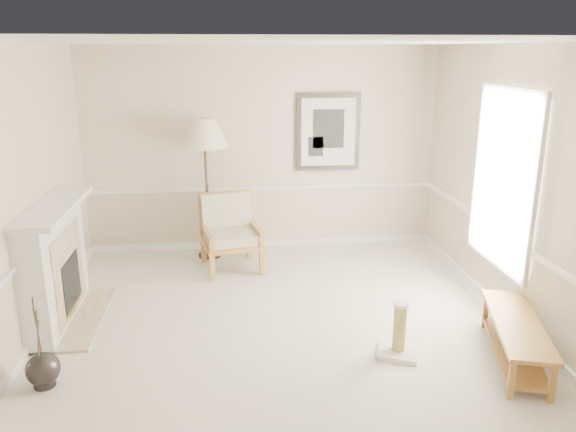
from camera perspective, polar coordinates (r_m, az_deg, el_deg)
The scene contains 8 objects.
ground at distance 5.94m, azimuth -0.74°, elevation -11.97°, with size 5.50×5.50×0.00m, color silver.
room at distance 5.39m, azimuth 0.58°, elevation 6.20°, with size 5.04×5.54×2.92m.
fireplace at distance 6.47m, azimuth -22.53°, elevation -4.61°, with size 0.64×1.64×1.31m.
floor_vase at distance 5.50m, azimuth -23.63°, elevation -14.14°, with size 0.29×0.29×0.86m.
armchair at distance 7.56m, azimuth -5.96°, elevation -1.27°, with size 0.88×0.93×0.99m.
floor_lamp at distance 7.68m, azimuth -8.45°, elevation 7.96°, with size 0.63×0.63×1.96m.
bench at distance 5.79m, azimuth 22.17°, elevation -11.10°, with size 0.80×1.48×0.41m.
scratching_post at distance 5.63m, azimuth 11.20°, elevation -12.08°, with size 0.49×0.49×0.54m.
Camera 1 is at (-0.49, -5.19, 2.84)m, focal length 35.00 mm.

